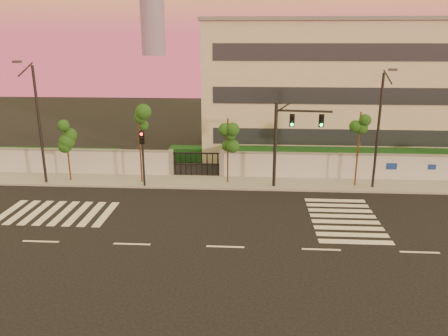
{
  "coord_description": "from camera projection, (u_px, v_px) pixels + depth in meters",
  "views": [
    {
      "loc": [
        1.24,
        -20.81,
        10.5
      ],
      "look_at": [
        -0.44,
        6.0,
        2.56
      ],
      "focal_mm": 35.0,
      "sensor_mm": 36.0,
      "label": 1
    }
  ],
  "objects": [
    {
      "name": "streetlight_west",
      "position": [
        38.0,
        119.0,
        31.38
      ],
      "size": [
        0.55,
        2.21,
        9.17
      ],
      "color": "black",
      "rests_on": "ground"
    },
    {
      "name": "sidewalk",
      "position": [
        234.0,
        183.0,
        32.99
      ],
      "size": [
        60.0,
        3.0,
        0.15
      ],
      "primitive_type": "cube",
      "color": "gray",
      "rests_on": "ground"
    },
    {
      "name": "road_markings",
      "position": [
        203.0,
        218.0,
        26.65
      ],
      "size": [
        57.0,
        7.62,
        0.02
      ],
      "color": "silver",
      "rests_on": "ground"
    },
    {
      "name": "hedge_row",
      "position": [
        250.0,
        159.0,
        36.77
      ],
      "size": [
        41.0,
        4.25,
        1.8
      ],
      "color": "#0F3415",
      "rests_on": "ground"
    },
    {
      "name": "ground",
      "position": [
        225.0,
        247.0,
        22.97
      ],
      "size": [
        120.0,
        120.0,
        0.0
      ],
      "primitive_type": "plane",
      "color": "black",
      "rests_on": "ground"
    },
    {
      "name": "street_tree_d",
      "position": [
        228.0,
        136.0,
        31.94
      ],
      "size": [
        1.52,
        1.21,
        5.0
      ],
      "color": "#382314",
      "rests_on": "ground"
    },
    {
      "name": "streetlight_east",
      "position": [
        379.0,
        126.0,
        30.38
      ],
      "size": [
        0.52,
        2.1,
        8.72
      ],
      "color": "black",
      "rests_on": "ground"
    },
    {
      "name": "street_tree_e",
      "position": [
        360.0,
        132.0,
        31.07
      ],
      "size": [
        1.5,
        1.19,
        5.62
      ],
      "color": "#382314",
      "rests_on": "ground"
    },
    {
      "name": "street_tree_c",
      "position": [
        139.0,
        127.0,
        31.83
      ],
      "size": [
        1.58,
        1.26,
        5.95
      ],
      "color": "#382314",
      "rests_on": "ground"
    },
    {
      "name": "perimeter_wall",
      "position": [
        236.0,
        165.0,
        34.14
      ],
      "size": [
        60.0,
        0.36,
        2.2
      ],
      "color": "#AFB2B7",
      "rests_on": "ground"
    },
    {
      "name": "street_tree_b",
      "position": [
        67.0,
        137.0,
        32.47
      ],
      "size": [
        1.5,
        1.19,
        4.81
      ],
      "color": "#382314",
      "rests_on": "ground"
    },
    {
      "name": "traffic_signal_main",
      "position": [
        287.0,
        135.0,
        30.91
      ],
      "size": [
        3.99,
        0.53,
        6.31
      ],
      "rotation": [
        0.0,
        0.0,
        -0.1
      ],
      "color": "black",
      "rests_on": "ground"
    },
    {
      "name": "institutional_building",
      "position": [
        333.0,
        87.0,
        41.72
      ],
      "size": [
        24.4,
        12.4,
        12.25
      ],
      "color": "beige",
      "rests_on": "ground"
    },
    {
      "name": "traffic_signal_secondary",
      "position": [
        143.0,
        151.0,
        31.35
      ],
      "size": [
        0.34,
        0.33,
        4.35
      ],
      "rotation": [
        0.0,
        0.0,
        0.04
      ],
      "color": "black",
      "rests_on": "ground"
    }
  ]
}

